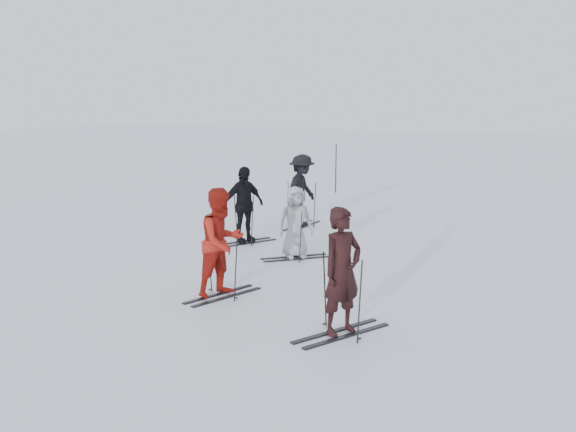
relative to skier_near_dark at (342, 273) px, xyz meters
The scene contains 12 objects.
ground 3.91m from the skier_near_dark, 138.64° to the left, with size 120.00×120.00×0.00m, color silver.
skier_near_dark is the anchor object (origin of this frame).
skier_red 2.73m from the skier_near_dark, 164.96° to the left, with size 0.94×0.73×1.93m, color #A01B12.
skier_grey 4.74m from the skier_near_dark, 126.61° to the left, with size 0.77×0.50×1.58m, color #9AA0A3.
skier_uphill_left 6.52m from the skier_near_dark, 135.62° to the left, with size 1.09×0.45×1.86m, color black.
skier_uphill_far 8.40m from the skier_near_dark, 121.74° to the left, with size 1.27×0.73×1.97m, color black.
skis_near_dark 0.32m from the skier_near_dark, ahead, with size 0.91×1.72×1.26m, color black, non-canonical shape.
skis_red 2.75m from the skier_near_dark, 164.96° to the left, with size 0.86×1.62×1.18m, color black, non-canonical shape.
skis_grey 4.76m from the skier_near_dark, 126.61° to the left, with size 0.84×1.58×1.16m, color black, non-canonical shape.
skis_uphill_left 6.53m from the skier_near_dark, 135.62° to the left, with size 0.91×1.73×1.26m, color black, non-canonical shape.
skis_uphill_far 8.41m from the skier_near_dark, 121.74° to the left, with size 0.94×1.77×1.29m, color black, non-canonical shape.
piste_marker 15.02m from the skier_near_dark, 115.03° to the left, with size 0.04×0.04×1.83m, color black.
Camera 1 is at (6.57, -10.90, 3.46)m, focal length 40.00 mm.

